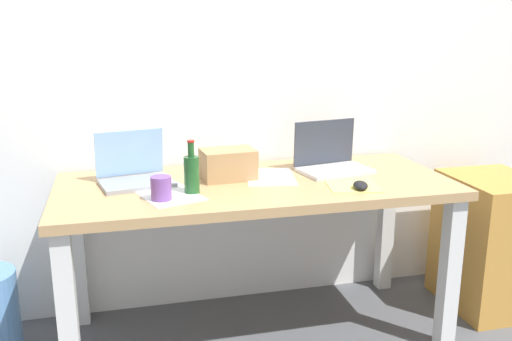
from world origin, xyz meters
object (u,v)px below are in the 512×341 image
object	(u,v)px
desk	(256,204)
computer_mouse	(360,185)
coffee_mug	(161,189)
laptop_right	(331,160)
cardboard_box	(228,164)
beer_bottle	(192,173)
filing_cabinet	(490,242)
laptop_left	(134,172)

from	to	relation	value
desk	computer_mouse	bearing A→B (deg)	-29.03
desk	coffee_mug	bearing A→B (deg)	-157.99
laptop_right	desk	bearing A→B (deg)	-165.45
coffee_mug	cardboard_box	bearing A→B (deg)	38.37
laptop_right	beer_bottle	world-z (taller)	laptop_right
laptop_right	cardboard_box	bearing A→B (deg)	-177.44
desk	filing_cabinet	bearing A→B (deg)	0.19
laptop_left	computer_mouse	xyz separation A→B (m)	(0.90, -0.32, -0.03)
desk	coffee_mug	xyz separation A→B (m)	(-0.42, -0.17, 0.15)
laptop_left	computer_mouse	bearing A→B (deg)	-19.56
cardboard_box	filing_cabinet	distance (m)	1.40
laptop_right	beer_bottle	distance (m)	0.70
laptop_right	beer_bottle	size ratio (longest dim) A/B	1.61
cardboard_box	desk	bearing A→B (deg)	-36.01
beer_bottle	computer_mouse	size ratio (longest dim) A/B	2.17
desk	laptop_right	bearing A→B (deg)	14.55
beer_bottle	laptop_left	bearing A→B (deg)	137.02
desk	laptop_left	bearing A→B (deg)	168.55
coffee_mug	beer_bottle	bearing A→B (deg)	27.96
laptop_left	computer_mouse	world-z (taller)	laptop_left
laptop_left	filing_cabinet	bearing A→B (deg)	-3.30
laptop_right	filing_cabinet	world-z (taller)	laptop_right
laptop_left	beer_bottle	xyz separation A→B (m)	(0.22, -0.20, 0.04)
computer_mouse	beer_bottle	bearing A→B (deg)	-172.70
desk	laptop_right	size ratio (longest dim) A/B	4.83
laptop_right	coffee_mug	bearing A→B (deg)	-161.48
computer_mouse	filing_cabinet	size ratio (longest dim) A/B	0.15
computer_mouse	filing_cabinet	distance (m)	0.94
filing_cabinet	computer_mouse	bearing A→B (deg)	-164.94
beer_bottle	coffee_mug	world-z (taller)	beer_bottle
desk	filing_cabinet	size ratio (longest dim) A/B	2.53
laptop_left	filing_cabinet	xyz separation A→B (m)	(1.72, -0.10, -0.45)
laptop_right	filing_cabinet	bearing A→B (deg)	-6.58
beer_bottle	computer_mouse	world-z (taller)	beer_bottle
laptop_left	cardboard_box	bearing A→B (deg)	-3.65
laptop_left	laptop_right	size ratio (longest dim) A/B	0.95
laptop_right	computer_mouse	bearing A→B (deg)	-88.79
filing_cabinet	coffee_mug	bearing A→B (deg)	-173.93
beer_bottle	filing_cabinet	xyz separation A→B (m)	(1.50, 0.11, -0.48)
cardboard_box	filing_cabinet	bearing A→B (deg)	-3.19
cardboard_box	coffee_mug	world-z (taller)	cardboard_box
computer_mouse	cardboard_box	xyz separation A→B (m)	(-0.50, 0.29, 0.05)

